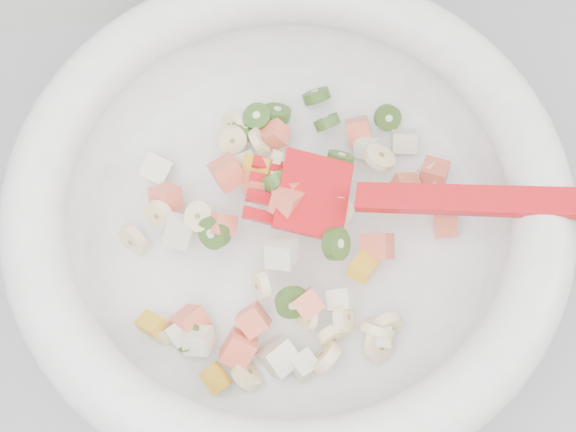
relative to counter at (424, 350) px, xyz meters
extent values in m
cube|color=gray|center=(0.00, 0.00, 0.00)|extent=(2.00, 0.60, 0.90)
cylinder|color=white|center=(-0.20, 0.02, 0.46)|extent=(0.35, 0.35, 0.02)
torus|color=white|center=(-0.20, 0.02, 0.54)|extent=(0.43, 0.43, 0.05)
cylinder|color=beige|center=(-0.14, -0.10, 0.48)|extent=(0.03, 0.03, 0.03)
cylinder|color=beige|center=(-0.29, 0.02, 0.49)|extent=(0.03, 0.02, 0.03)
cylinder|color=beige|center=(-0.16, 0.01, 0.51)|extent=(0.03, 0.03, 0.03)
cylinder|color=beige|center=(-0.23, -0.04, 0.50)|extent=(0.02, 0.03, 0.03)
cylinder|color=beige|center=(-0.17, -0.07, 0.49)|extent=(0.02, 0.03, 0.03)
cylinder|color=beige|center=(-0.27, 0.02, 0.51)|extent=(0.03, 0.03, 0.02)
cylinder|color=beige|center=(-0.13, -0.08, 0.49)|extent=(0.03, 0.02, 0.03)
cylinder|color=beige|center=(-0.30, 0.04, 0.49)|extent=(0.03, 0.03, 0.03)
cylinder|color=beige|center=(-0.21, 0.09, 0.50)|extent=(0.02, 0.03, 0.03)
cylinder|color=beige|center=(-0.18, -0.08, 0.49)|extent=(0.03, 0.02, 0.03)
cylinder|color=beige|center=(-0.23, 0.11, 0.49)|extent=(0.02, 0.03, 0.03)
cylinder|color=beige|center=(-0.20, -0.07, 0.49)|extent=(0.02, 0.03, 0.03)
cylinder|color=beige|center=(-0.23, 0.09, 0.50)|extent=(0.03, 0.02, 0.03)
cylinder|color=beige|center=(-0.33, 0.02, 0.48)|extent=(0.03, 0.03, 0.04)
cylinder|color=beige|center=(-0.14, -0.09, 0.49)|extent=(0.03, 0.03, 0.04)
cylinder|color=beige|center=(-0.11, 0.06, 0.50)|extent=(0.03, 0.03, 0.02)
cylinder|color=beige|center=(-0.20, 0.06, 0.51)|extent=(0.03, 0.04, 0.04)
cylinder|color=beige|center=(-0.30, -0.06, 0.48)|extent=(0.02, 0.03, 0.02)
cylinder|color=beige|center=(-0.19, -0.10, 0.49)|extent=(0.03, 0.03, 0.04)
cylinder|color=beige|center=(-0.25, -0.10, 0.48)|extent=(0.03, 0.03, 0.03)
cube|color=#FF7250|center=(-0.24, -0.06, 0.49)|extent=(0.03, 0.03, 0.03)
cube|color=#FF7250|center=(-0.29, -0.06, 0.48)|extent=(0.03, 0.03, 0.03)
cube|color=#FF7250|center=(-0.20, 0.10, 0.49)|extent=(0.03, 0.03, 0.03)
cube|color=#FF7250|center=(-0.30, 0.05, 0.49)|extent=(0.03, 0.03, 0.03)
cube|color=#FF7250|center=(-0.12, 0.09, 0.49)|extent=(0.03, 0.03, 0.03)
cube|color=#FF7250|center=(-0.20, 0.02, 0.53)|extent=(0.03, 0.03, 0.03)
cube|color=#FF7250|center=(-0.19, 0.03, 0.52)|extent=(0.03, 0.03, 0.03)
cube|color=#FF7250|center=(-0.07, 0.04, 0.49)|extent=(0.03, 0.03, 0.03)
cube|color=#FF7250|center=(-0.19, -0.06, 0.50)|extent=(0.03, 0.03, 0.03)
cube|color=#FF7250|center=(-0.25, 0.01, 0.51)|extent=(0.03, 0.02, 0.03)
cube|color=#FF7250|center=(-0.09, 0.03, 0.49)|extent=(0.03, 0.02, 0.03)
cube|color=#FF7250|center=(-0.25, -0.08, 0.49)|extent=(0.03, 0.04, 0.03)
cube|color=#FF7250|center=(-0.07, 0.00, 0.48)|extent=(0.03, 0.03, 0.03)
cube|color=#FF7250|center=(-0.24, 0.06, 0.51)|extent=(0.03, 0.04, 0.03)
cube|color=#FF7250|center=(-0.13, -0.02, 0.50)|extent=(0.03, 0.03, 0.03)
cube|color=#FF7250|center=(-0.22, 0.04, 0.51)|extent=(0.03, 0.02, 0.03)
cylinder|color=#5DA035|center=(-0.17, -0.02, 0.51)|extent=(0.03, 0.03, 0.03)
cylinder|color=#5DA035|center=(-0.26, 0.01, 0.51)|extent=(0.04, 0.03, 0.03)
cylinder|color=#5DA035|center=(-0.20, 0.04, 0.52)|extent=(0.04, 0.03, 0.03)
cylinder|color=#5DA035|center=(-0.21, -0.06, 0.50)|extent=(0.03, 0.03, 0.03)
cylinder|color=#5DA035|center=(-0.22, 0.10, 0.50)|extent=(0.03, 0.03, 0.03)
cylinder|color=#5DA035|center=(-0.15, 0.06, 0.51)|extent=(0.03, 0.03, 0.03)
cylinder|color=#5DA035|center=(-0.15, 0.14, 0.49)|extent=(0.04, 0.03, 0.03)
cylinder|color=#5DA035|center=(-0.21, 0.11, 0.50)|extent=(0.04, 0.03, 0.02)
cylinder|color=#5DA035|center=(-0.09, 0.10, 0.48)|extent=(0.03, 0.03, 0.03)
cylinder|color=#5DA035|center=(-0.29, -0.07, 0.49)|extent=(0.03, 0.03, 0.02)
cylinder|color=#5DA035|center=(-0.19, 0.12, 0.49)|extent=(0.04, 0.04, 0.02)
cylinder|color=#5DA035|center=(-0.15, 0.10, 0.49)|extent=(0.02, 0.03, 0.03)
cube|color=white|center=(-0.14, -0.09, 0.48)|extent=(0.03, 0.03, 0.03)
cube|color=white|center=(-0.28, -0.07, 0.49)|extent=(0.03, 0.03, 0.03)
cube|color=white|center=(-0.08, 0.08, 0.48)|extent=(0.03, 0.03, 0.03)
cube|color=white|center=(-0.29, 0.02, 0.50)|extent=(0.03, 0.03, 0.03)
cube|color=white|center=(-0.07, 0.04, 0.49)|extent=(0.03, 0.03, 0.02)
cube|color=white|center=(-0.23, 0.07, 0.50)|extent=(0.02, 0.02, 0.03)
cube|color=white|center=(-0.17, -0.06, 0.50)|extent=(0.02, 0.02, 0.02)
cube|color=white|center=(-0.30, 0.08, 0.48)|extent=(0.03, 0.04, 0.04)
cube|color=white|center=(-0.21, -0.02, 0.52)|extent=(0.03, 0.03, 0.03)
cube|color=white|center=(-0.29, -0.06, 0.48)|extent=(0.03, 0.03, 0.02)
cube|color=white|center=(-0.20, -0.10, 0.48)|extent=(0.02, 0.02, 0.02)
cube|color=white|center=(-0.12, 0.07, 0.49)|extent=(0.02, 0.03, 0.03)
cube|color=white|center=(-0.22, -0.09, 0.48)|extent=(0.04, 0.04, 0.03)
cube|color=gold|center=(-0.27, -0.10, 0.48)|extent=(0.03, 0.03, 0.02)
cube|color=gold|center=(-0.32, -0.05, 0.49)|extent=(0.03, 0.03, 0.02)
cube|color=gold|center=(-0.22, 0.06, 0.51)|extent=(0.03, 0.03, 0.03)
cube|color=gold|center=(-0.15, -0.04, 0.50)|extent=(0.03, 0.03, 0.02)
cube|color=red|center=(-0.18, 0.02, 0.52)|extent=(0.07, 0.08, 0.03)
cube|color=red|center=(-0.21, 0.05, 0.52)|extent=(0.03, 0.02, 0.01)
cube|color=red|center=(-0.21, 0.04, 0.52)|extent=(0.03, 0.02, 0.01)
cube|color=red|center=(-0.22, 0.02, 0.52)|extent=(0.03, 0.02, 0.01)
cube|color=red|center=(-0.22, 0.01, 0.52)|extent=(0.03, 0.02, 0.01)
cube|color=red|center=(-0.05, -0.02, 0.55)|extent=(0.20, 0.08, 0.06)
camera|label=1|loc=(-0.24, -0.23, 1.03)|focal=45.00mm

